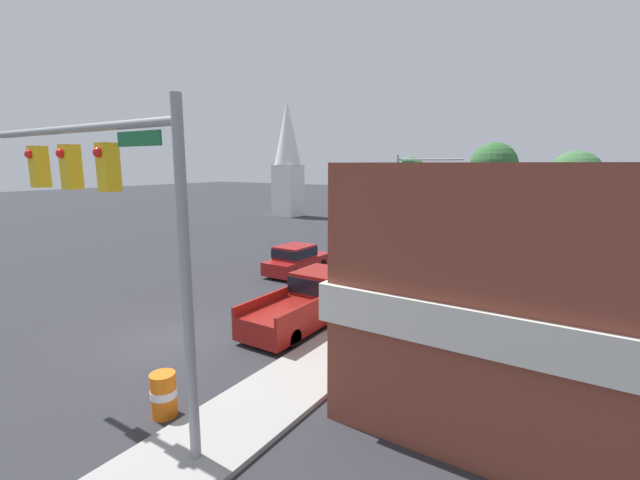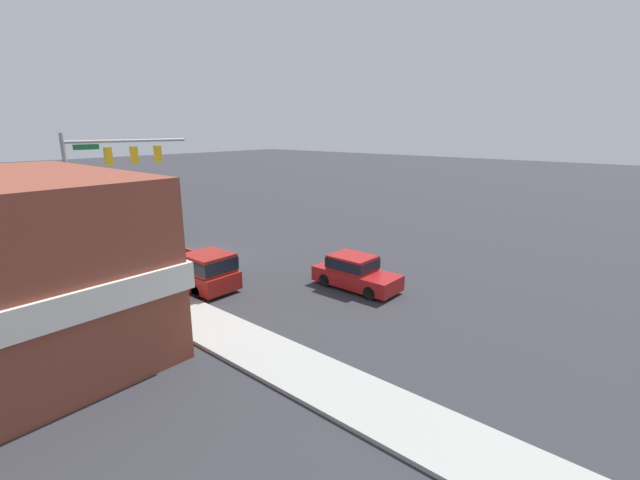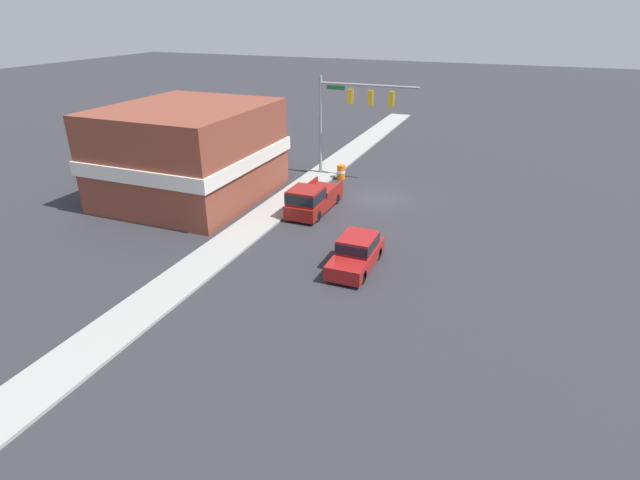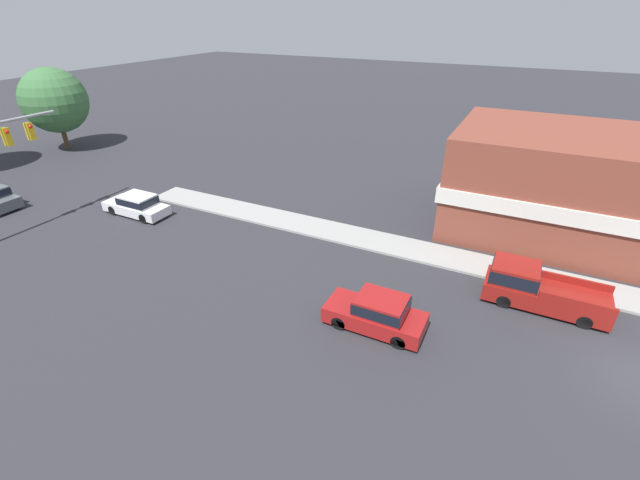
% 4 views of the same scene
% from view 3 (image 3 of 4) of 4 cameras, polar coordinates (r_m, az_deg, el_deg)
% --- Properties ---
extents(ground_plane, '(200.00, 200.00, 0.00)m').
position_cam_3_polar(ground_plane, '(35.21, 6.66, 4.71)').
color(ground_plane, '#2D2D33').
extents(sidewalk_curb, '(2.40, 60.00, 0.14)m').
position_cam_3_polar(sidewalk_curb, '(36.99, -1.89, 5.98)').
color(sidewalk_curb, '#9E9E99').
rests_on(sidewalk_curb, ground).
extents(near_signal_assembly, '(7.53, 0.49, 7.56)m').
position_cam_3_polar(near_signal_assembly, '(38.33, 3.64, 15.13)').
color(near_signal_assembly, gray).
rests_on(near_signal_assembly, ground).
extents(car_lead, '(1.82, 4.40, 1.66)m').
position_cam_3_polar(car_lead, '(25.42, 4.21, -1.34)').
color(car_lead, black).
rests_on(car_lead, ground).
extents(pickup_truck_parked, '(2.01, 5.45, 1.93)m').
position_cam_3_polar(pickup_truck_parked, '(32.19, -0.97, 4.71)').
color(pickup_truck_parked, black).
rests_on(pickup_truck_parked, ground).
extents(construction_barrel, '(0.65, 0.65, 1.13)m').
position_cam_3_polar(construction_barrel, '(38.97, 2.43, 7.75)').
color(construction_barrel, orange).
rests_on(construction_barrel, ground).
extents(corner_brick_building, '(9.84, 11.18, 6.30)m').
position_cam_3_polar(corner_brick_building, '(35.58, -14.65, 9.58)').
color(corner_brick_building, brown).
rests_on(corner_brick_building, ground).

